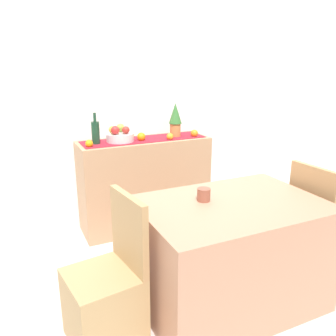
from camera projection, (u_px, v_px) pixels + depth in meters
The scene contains 19 objects.
ground_plane at pixel (183, 273), 2.81m from camera, with size 6.40×6.40×0.02m, color beige.
room_wall_rear at pixel (130, 90), 3.44m from camera, with size 6.40×0.06×2.70m, color white.
sideboard_console at pixel (145, 184), 3.49m from camera, with size 1.27×0.42×0.90m, color tan.
table_runner at pixel (144, 139), 3.36m from camera, with size 1.19×0.32×0.01m, color maroon.
fruit_bowl at pixel (120, 137), 3.25m from camera, with size 0.26×0.26×0.08m, color silver.
apple_center at pixel (115, 130), 3.17m from camera, with size 0.08×0.08×0.08m, color red.
apple_upper at pixel (126, 130), 3.20m from camera, with size 0.07×0.07×0.07m, color #AA2C24.
apple_rear at pixel (120, 128), 3.29m from camera, with size 0.08×0.08×0.08m, color #8CA73F.
apple_left at pixel (112, 130), 3.24m from camera, with size 0.07×0.07×0.07m, color gold.
wine_bottle at pixel (96, 132), 3.14m from camera, with size 0.07×0.07×0.29m.
potted_plant at pixel (175, 119), 3.44m from camera, with size 0.13×0.13×0.33m.
orange_loose_end at pixel (141, 137), 3.30m from camera, with size 0.08×0.08×0.08m, color orange.
orange_loose_far at pixel (170, 136), 3.34m from camera, with size 0.07×0.07×0.07m, color orange.
orange_loose_near_bowl at pixel (194, 133), 3.48m from camera, with size 0.07×0.07×0.07m, color orange.
orange_loose_mid at pixel (89, 144), 3.05m from camera, with size 0.07×0.07×0.07m, color orange.
dining_table at pixel (229, 253), 2.37m from camera, with size 1.19×0.82×0.74m, color tan.
coffee_cup at pixel (204, 195), 2.29m from camera, with size 0.09×0.09×0.09m, color brown.
chair_near_window at pixel (106, 301), 2.06m from camera, with size 0.45×0.45×0.90m.
chair_by_corner at pixel (320, 241), 2.75m from camera, with size 0.43×0.43×0.90m.
Camera 1 is at (-1.13, -2.17, 1.62)m, focal length 37.37 mm.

